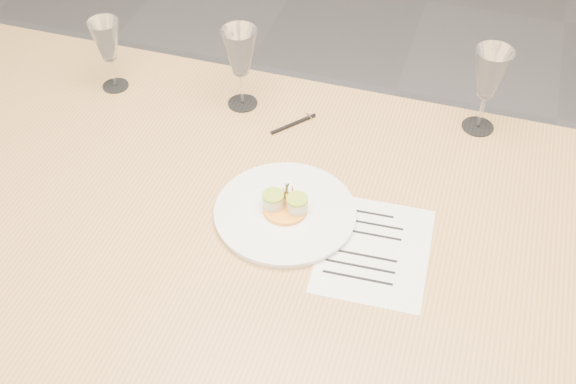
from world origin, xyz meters
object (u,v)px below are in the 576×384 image
(dinner_plate, at_px, (285,212))
(recipe_sheet, at_px, (374,250))
(wine_glass_2, at_px, (490,75))
(ballpoint_pen, at_px, (294,124))
(dining_table, at_px, (286,246))
(wine_glass_0, at_px, (107,42))
(wine_glass_1, at_px, (240,54))

(dinner_plate, relative_size, recipe_sheet, 1.03)
(wine_glass_2, bearing_deg, recipe_sheet, -108.52)
(ballpoint_pen, bearing_deg, wine_glass_2, -34.22)
(dining_table, distance_m, wine_glass_0, 0.68)
(recipe_sheet, distance_m, wine_glass_0, 0.83)
(wine_glass_1, bearing_deg, ballpoint_pen, -16.21)
(dining_table, xyz_separation_m, wine_glass_2, (0.34, 0.44, 0.22))
(recipe_sheet, relative_size, wine_glass_0, 1.53)
(dining_table, height_order, recipe_sheet, recipe_sheet)
(recipe_sheet, xyz_separation_m, wine_glass_0, (-0.75, 0.34, 0.13))
(dining_table, bearing_deg, recipe_sheet, -4.43)
(wine_glass_1, bearing_deg, dining_table, -57.82)
(recipe_sheet, distance_m, ballpoint_pen, 0.42)
(ballpoint_pen, height_order, wine_glass_1, wine_glass_1)
(ballpoint_pen, xyz_separation_m, wine_glass_0, (-0.48, 0.01, 0.13))
(wine_glass_1, bearing_deg, wine_glass_0, -175.16)
(wine_glass_0, height_order, wine_glass_2, wine_glass_2)
(wine_glass_0, bearing_deg, dining_table, -30.49)
(dining_table, height_order, wine_glass_0, wine_glass_0)
(dinner_plate, relative_size, wine_glass_0, 1.58)
(dining_table, distance_m, recipe_sheet, 0.20)
(dinner_plate, distance_m, recipe_sheet, 0.20)
(ballpoint_pen, xyz_separation_m, wine_glass_2, (0.42, 0.12, 0.15))
(recipe_sheet, xyz_separation_m, wine_glass_1, (-0.41, 0.37, 0.15))
(dinner_plate, height_order, wine_glass_2, wine_glass_2)
(recipe_sheet, relative_size, ballpoint_pen, 2.81)
(wine_glass_1, xyz_separation_m, wine_glass_2, (0.56, 0.08, 0.00))
(ballpoint_pen, relative_size, wine_glass_0, 0.54)
(recipe_sheet, bearing_deg, wine_glass_2, 68.33)
(recipe_sheet, height_order, ballpoint_pen, ballpoint_pen)
(dinner_plate, relative_size, wine_glass_2, 1.39)
(wine_glass_0, bearing_deg, ballpoint_pen, -1.65)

